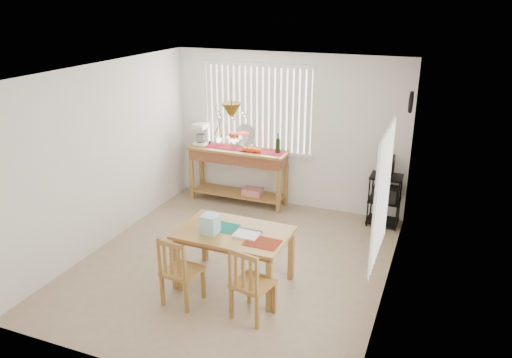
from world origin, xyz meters
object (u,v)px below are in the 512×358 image
at_px(cart_items, 388,166).
at_px(sideboard, 239,163).
at_px(chair_left, 180,271).
at_px(dining_table, 234,237).
at_px(chair_right, 251,284).
at_px(wire_cart, 385,195).

bearing_deg(cart_items, sideboard, -179.47).
distance_m(cart_items, chair_left, 3.68).
xyz_separation_m(dining_table, chair_right, (0.47, -0.59, -0.21)).
xyz_separation_m(cart_items, chair_left, (-1.90, -3.11, -0.55)).
bearing_deg(dining_table, cart_items, 58.89).
bearing_deg(chair_right, dining_table, 128.60).
distance_m(wire_cart, dining_table, 2.88).
height_order(wire_cart, chair_left, chair_left).
relative_size(sideboard, cart_items, 5.14).
height_order(dining_table, chair_left, chair_left).
bearing_deg(wire_cart, dining_table, -121.20).
xyz_separation_m(sideboard, wire_cart, (2.50, 0.01, -0.24)).
bearing_deg(cart_items, dining_table, -121.11).
height_order(cart_items, dining_table, cart_items).
bearing_deg(chair_right, cart_items, 71.50).
distance_m(sideboard, dining_table, 2.65).
bearing_deg(chair_left, cart_items, 58.57).
bearing_deg(cart_items, chair_left, -121.43).
distance_m(chair_left, chair_right, 0.88).
height_order(wire_cart, dining_table, wire_cart).
distance_m(cart_items, chair_right, 3.27).
bearing_deg(chair_right, chair_left, -177.02).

